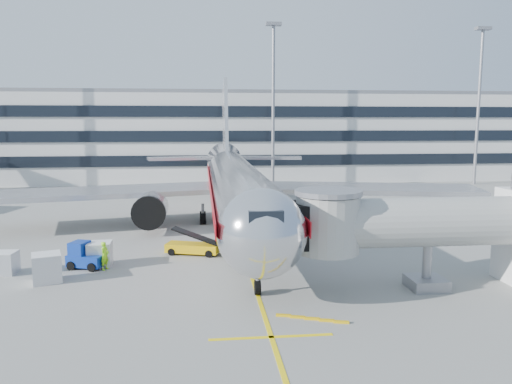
{
  "coord_description": "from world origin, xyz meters",
  "views": [
    {
      "loc": [
        -3.15,
        -36.45,
        10.17
      ],
      "look_at": [
        1.6,
        7.71,
        4.0
      ],
      "focal_mm": 35.0,
      "sensor_mm": 36.0,
      "label": 1
    }
  ],
  "objects": [
    {
      "name": "light_mast_east",
      "position": [
        42.0,
        42.0,
        14.88
      ],
      "size": [
        2.4,
        1.2,
        25.45
      ],
      "color": "gray",
      "rests_on": "ground"
    },
    {
      "name": "main_jet",
      "position": [
        0.0,
        11.72,
        4.23
      ],
      "size": [
        50.95,
        48.7,
        16.06
      ],
      "color": "silver",
      "rests_on": "ground"
    },
    {
      "name": "cargo_container_left",
      "position": [
        -13.23,
        -4.1,
        0.93
      ],
      "size": [
        2.2,
        2.2,
        1.85
      ],
      "color": "silver",
      "rests_on": "ground"
    },
    {
      "name": "stop_bar",
      "position": [
        0.0,
        -14.0,
        0.01
      ],
      "size": [
        6.0,
        0.25,
        0.01
      ],
      "primitive_type": "cube",
      "color": "yellow",
      "rests_on": "ground"
    },
    {
      "name": "jet_bridge",
      "position": [
        12.18,
        -8.0,
        3.87
      ],
      "size": [
        17.8,
        4.5,
        7.0
      ],
      "color": "silver",
      "rests_on": "ground"
    },
    {
      "name": "light_mast_centre",
      "position": [
        8.0,
        42.0,
        14.88
      ],
      "size": [
        2.4,
        1.2,
        25.45
      ],
      "color": "gray",
      "rests_on": "ground"
    },
    {
      "name": "ramp_worker",
      "position": [
        -10.02,
        -1.77,
        0.99
      ],
      "size": [
        0.74,
        0.86,
        1.98
      ],
      "primitive_type": "imported",
      "rotation": [
        0.0,
        0.0,
        1.13
      ],
      "color": "#92F019",
      "rests_on": "ground"
    },
    {
      "name": "belt_loader",
      "position": [
        -4.0,
        1.75,
        0.59
      ],
      "size": [
        4.45,
        2.67,
        2.08
      ],
      "color": "#DBAA09",
      "rests_on": "ground"
    },
    {
      "name": "lead_in_line",
      "position": [
        0.0,
        10.0,
        0.01
      ],
      "size": [
        0.25,
        70.0,
        0.01
      ],
      "primitive_type": "cube",
      "color": "yellow",
      "rests_on": "ground"
    },
    {
      "name": "ground",
      "position": [
        0.0,
        0.0,
        0.0
      ],
      "size": [
        180.0,
        180.0,
        0.0
      ],
      "primitive_type": "plane",
      "color": "gray",
      "rests_on": "ground"
    },
    {
      "name": "baggage_tug",
      "position": [
        -11.53,
        -1.19,
        0.82
      ],
      "size": [
        2.84,
        2.27,
        1.88
      ],
      "color": "#0D2F95",
      "rests_on": "ground"
    },
    {
      "name": "terminal",
      "position": [
        0.0,
        57.95,
        7.8
      ],
      "size": [
        150.0,
        24.25,
        15.6
      ],
      "color": "silver",
      "rests_on": "ground"
    },
    {
      "name": "cargo_container_front",
      "position": [
        -10.56,
        -0.76,
        0.87
      ],
      "size": [
        1.67,
        1.67,
        1.73
      ],
      "color": "silver",
      "rests_on": "ground"
    },
    {
      "name": "cargo_container_right",
      "position": [
        -16.56,
        -2.02,
        0.76
      ],
      "size": [
        1.52,
        1.52,
        1.52
      ],
      "color": "silver",
      "rests_on": "ground"
    }
  ]
}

